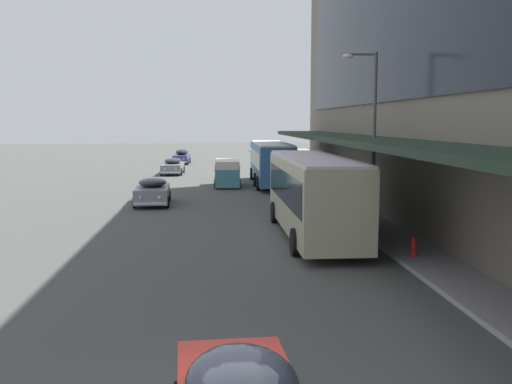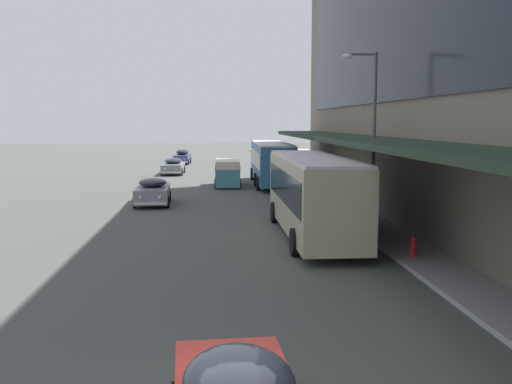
{
  "view_description": "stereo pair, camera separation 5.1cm",
  "coord_description": "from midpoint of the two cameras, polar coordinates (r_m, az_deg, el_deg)",
  "views": [
    {
      "loc": [
        -0.3,
        -7.72,
        4.76
      ],
      "look_at": [
        1.94,
        20.91,
        1.22
      ],
      "focal_mm": 40.0,
      "sensor_mm": 36.0,
      "label": 1
    },
    {
      "loc": [
        -0.25,
        -7.72,
        4.76
      ],
      "look_at": [
        1.94,
        20.91,
        1.22
      ],
      "focal_mm": 40.0,
      "sensor_mm": 36.0,
      "label": 2
    }
  ],
  "objects": [
    {
      "name": "sedan_far_back",
      "position": [
        65.58,
        -7.35,
        3.52
      ],
      "size": [
        1.91,
        4.94,
        1.67
      ],
      "color": "navy",
      "rests_on": "ground"
    },
    {
      "name": "sedan_trailing_near",
      "position": [
        52.89,
        -8.25,
        2.59
      ],
      "size": [
        2.02,
        4.98,
        1.47
      ],
      "color": "slate",
      "rests_on": "ground"
    },
    {
      "name": "transit_bus_kerbside_rear",
      "position": [
        23.56,
        5.76,
        0.07
      ],
      "size": [
        2.7,
        10.46,
        3.35
      ],
      "color": "#B0AB86",
      "rests_on": "ground"
    },
    {
      "name": "street_lamp",
      "position": [
        25.06,
        11.43,
        6.29
      ],
      "size": [
        1.5,
        0.28,
        7.54
      ],
      "color": "#4C4C51",
      "rests_on": "sidewalk_kerb"
    },
    {
      "name": "sedan_second_mid",
      "position": [
        33.48,
        -10.25,
        0.07
      ],
      "size": [
        2.11,
        4.49,
        1.53
      ],
      "color": "gray",
      "rests_on": "ground"
    },
    {
      "name": "transit_bus_kerbside_front",
      "position": [
        43.27,
        1.57,
        3.15
      ],
      "size": [
        2.79,
        11.5,
        3.2
      ],
      "color": "#2F6398",
      "rests_on": "ground"
    },
    {
      "name": "fire_hydrant",
      "position": [
        20.39,
        15.49,
        -5.32
      ],
      "size": [
        0.2,
        0.4,
        0.7
      ],
      "color": "red",
      "rests_on": "sidewalk_kerb"
    },
    {
      "name": "vw_van",
      "position": [
        42.36,
        -2.83,
        2.06
      ],
      "size": [
        1.97,
        4.58,
        1.96
      ],
      "color": "teal",
      "rests_on": "ground"
    }
  ]
}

